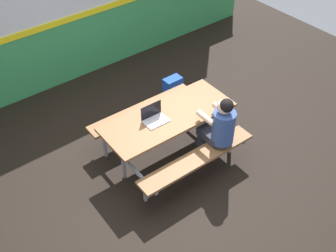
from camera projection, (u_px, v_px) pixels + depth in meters
ground_plane at (163, 157)px, 6.10m from camera, size 10.00×10.00×0.02m
accent_backdrop at (64, 13)px, 6.81m from camera, size 8.00×0.14×2.60m
picnic_table_main at (168, 125)px, 5.75m from camera, size 1.87×1.59×0.74m
student_nearer at (219, 127)px, 5.53m from camera, size 0.37×0.53×1.21m
laptop_silver at (154, 117)px, 5.55m from camera, size 0.33×0.23×0.22m
backpack_dark at (172, 89)px, 6.97m from camera, size 0.30×0.22×0.44m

